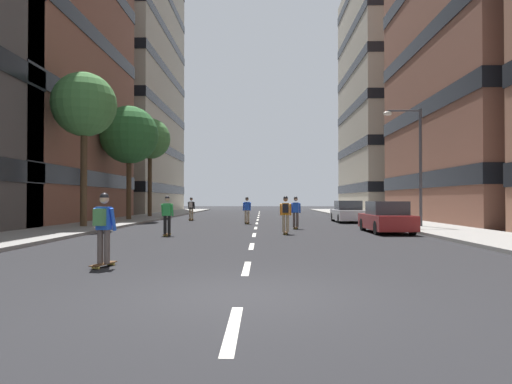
# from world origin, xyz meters

# --- Properties ---
(ground_plane) EXTENTS (148.44, 148.44, 0.00)m
(ground_plane) POSITION_xyz_m (0.00, 24.74, 0.00)
(ground_plane) COLOR black
(sidewalk_left) EXTENTS (3.93, 68.03, 0.14)m
(sidewalk_left) POSITION_xyz_m (-9.54, 27.83, 0.07)
(sidewalk_left) COLOR gray
(sidewalk_left) RESTS_ON ground_plane
(sidewalk_right) EXTENTS (3.93, 68.03, 0.14)m
(sidewalk_right) POSITION_xyz_m (9.54, 27.83, 0.07)
(sidewalk_right) COLOR gray
(sidewalk_right) RESTS_ON ground_plane
(lane_markings) EXTENTS (0.16, 57.20, 0.01)m
(lane_markings) POSITION_xyz_m (0.00, 25.50, 0.00)
(lane_markings) COLOR silver
(lane_markings) RESTS_ON ground_plane
(building_left_far) EXTENTS (17.64, 22.96, 34.09)m
(building_left_far) POSITION_xyz_m (-20.26, 49.80, 17.14)
(building_left_far) COLOR #B2A893
(building_left_far) RESTS_ON ground_plane
(building_right_far) EXTENTS (17.64, 18.95, 29.56)m
(building_right_far) POSITION_xyz_m (20.26, 49.80, 14.87)
(building_right_far) COLOR #B2A893
(building_right_far) RESTS_ON ground_plane
(parked_car_near) EXTENTS (1.82, 4.40, 1.52)m
(parked_car_near) POSITION_xyz_m (6.37, 24.52, 0.70)
(parked_car_near) COLOR silver
(parked_car_near) RESTS_ON ground_plane
(parked_car_mid) EXTENTS (1.82, 4.40, 1.52)m
(parked_car_mid) POSITION_xyz_m (6.37, 14.47, 0.70)
(parked_car_mid) COLOR maroon
(parked_car_mid) RESTS_ON ground_plane
(street_tree_near) EXTENTS (3.57, 3.57, 8.61)m
(street_tree_near) POSITION_xyz_m (-9.54, 32.34, 6.90)
(street_tree_near) COLOR #4C3823
(street_tree_near) RESTS_ON sidewalk_left
(street_tree_mid) EXTENTS (4.28, 4.28, 8.41)m
(street_tree_mid) POSITION_xyz_m (-9.54, 26.03, 6.38)
(street_tree_mid) COLOR #4C3823
(street_tree_mid) RESTS_ON sidewalk_left
(street_tree_far) EXTENTS (3.54, 3.54, 8.52)m
(street_tree_far) POSITION_xyz_m (-9.54, 17.44, 6.83)
(street_tree_far) COLOR #4C3823
(street_tree_far) RESTS_ON sidewalk_left
(streetlamp_right) EXTENTS (2.13, 0.30, 6.50)m
(streetlamp_right) POSITION_xyz_m (8.78, 17.68, 4.14)
(streetlamp_right) COLOR #3F3F44
(streetlamp_right) RESTS_ON sidewalk_right
(skater_0) EXTENTS (0.56, 0.92, 1.78)m
(skater_0) POSITION_xyz_m (2.19, 17.25, 0.98)
(skater_0) COLOR brown
(skater_0) RESTS_ON ground_plane
(skater_1) EXTENTS (0.55, 0.92, 1.78)m
(skater_1) POSITION_xyz_m (-5.07, 27.09, 1.02)
(skater_1) COLOR brown
(skater_1) RESTS_ON ground_plane
(skater_2) EXTENTS (0.54, 0.91, 1.78)m
(skater_2) POSITION_xyz_m (1.45, 13.50, 1.02)
(skater_2) COLOR brown
(skater_2) RESTS_ON ground_plane
(skater_3) EXTENTS (0.57, 0.92, 1.78)m
(skater_3) POSITION_xyz_m (-0.64, 22.34, 0.98)
(skater_3) COLOR brown
(skater_3) RESTS_ON ground_plane
(skater_4) EXTENTS (0.57, 0.92, 1.78)m
(skater_4) POSITION_xyz_m (-3.43, 3.11, 1.02)
(skater_4) COLOR brown
(skater_4) RESTS_ON ground_plane
(skater_5) EXTENTS (0.53, 0.90, 1.78)m
(skater_5) POSITION_xyz_m (-3.85, 12.45, 0.98)
(skater_5) COLOR brown
(skater_5) RESTS_ON ground_plane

